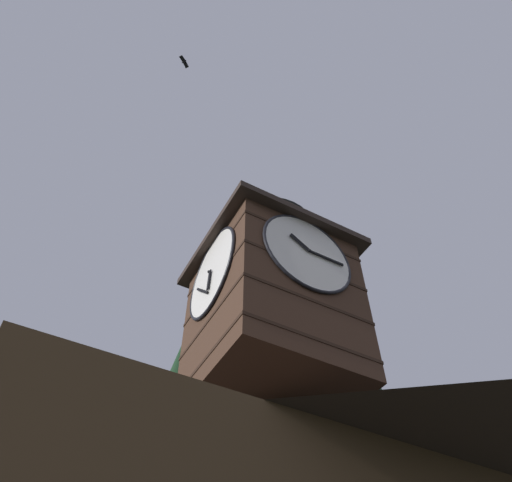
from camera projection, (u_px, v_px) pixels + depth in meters
clock_tower at (272, 296)px, 16.33m from camera, size 4.83×4.83×8.41m
flying_bird_high at (184, 62)px, 21.15m from camera, size 0.53×0.43×0.11m
flying_bird_low at (327, 235)px, 26.39m from camera, size 0.64×0.23×0.11m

